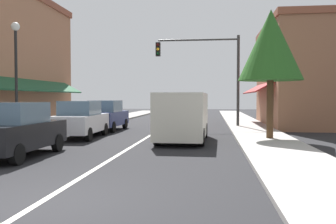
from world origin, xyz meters
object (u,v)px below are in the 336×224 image
(street_lamp_left_near, at_px, (16,63))
(tree_right_near, at_px, (271,46))
(parked_car_second_left, at_px, (81,120))
(traffic_signal_mast_arm, at_px, (210,65))
(parked_car_nearest_left, at_px, (16,130))
(van_in_lane, at_px, (183,115))
(parked_car_third_left, at_px, (106,116))

(street_lamp_left_near, distance_m, tree_right_near, 11.03)
(parked_car_second_left, bearing_deg, tree_right_near, -1.68)
(traffic_signal_mast_arm, bearing_deg, parked_car_nearest_left, -115.19)
(street_lamp_left_near, bearing_deg, traffic_signal_mast_arm, 49.66)
(tree_right_near, bearing_deg, traffic_signal_mast_arm, 110.72)
(parked_car_second_left, xyz_separation_m, street_lamp_left_near, (-1.98, -2.22, 2.52))
(tree_right_near, bearing_deg, parked_car_nearest_left, -147.03)
(van_in_lane, bearing_deg, parked_car_second_left, 172.98)
(parked_car_second_left, relative_size, parked_car_third_left, 1.00)
(traffic_signal_mast_arm, xyz_separation_m, tree_right_near, (2.74, -7.25, 0.16))
(parked_car_second_left, distance_m, tree_right_near, 9.41)
(parked_car_second_left, bearing_deg, traffic_signal_mast_arm, 48.48)
(van_in_lane, xyz_separation_m, tree_right_near, (3.84, 0.73, 3.09))
(parked_car_nearest_left, height_order, traffic_signal_mast_arm, traffic_signal_mast_arm)
(parked_car_second_left, distance_m, street_lamp_left_near, 3.89)
(parked_car_third_left, xyz_separation_m, tree_right_near, (8.77, -4.16, 3.36))
(van_in_lane, distance_m, street_lamp_left_near, 7.43)
(parked_car_third_left, bearing_deg, tree_right_near, -24.47)
(parked_car_third_left, height_order, van_in_lane, van_in_lane)
(traffic_signal_mast_arm, bearing_deg, parked_car_second_left, -129.88)
(parked_car_nearest_left, distance_m, van_in_lane, 7.09)
(van_in_lane, bearing_deg, tree_right_near, 12.18)
(parked_car_nearest_left, bearing_deg, parked_car_second_left, 89.69)
(parked_car_nearest_left, distance_m, tree_right_near, 11.07)
(van_in_lane, relative_size, tree_right_near, 0.90)
(traffic_signal_mast_arm, bearing_deg, street_lamp_left_near, -130.34)
(parked_car_third_left, bearing_deg, parked_car_second_left, -89.38)
(parked_car_third_left, distance_m, traffic_signal_mast_arm, 7.49)
(van_in_lane, height_order, street_lamp_left_near, street_lamp_left_near)
(parked_car_nearest_left, relative_size, tree_right_near, 0.70)
(parked_car_third_left, bearing_deg, van_in_lane, -43.86)
(parked_car_nearest_left, height_order, van_in_lane, van_in_lane)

